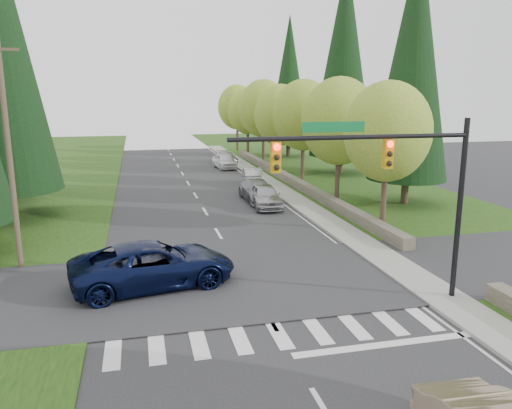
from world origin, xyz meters
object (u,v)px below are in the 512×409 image
object	(u,v)px
parked_car_d	(224,161)
parked_car_e	(227,157)
parked_car_c	(253,178)
suv_navy	(154,265)
parked_car_b	(258,191)
parked_car_a	(265,196)

from	to	relation	value
parked_car_d	parked_car_e	size ratio (longest dim) A/B	1.04
parked_car_c	parked_car_d	xyz separation A→B (m)	(-0.62, 10.66, 0.04)
suv_navy	parked_car_c	xyz separation A→B (m)	(8.99, 21.00, -0.19)
suv_navy	parked_car_b	world-z (taller)	suv_navy
parked_car_c	parked_car_d	world-z (taller)	parked_car_d
parked_car_a	parked_car_b	distance (m)	2.16
suv_navy	parked_car_d	xyz separation A→B (m)	(8.37, 31.65, -0.14)
parked_car_b	parked_car_a	bearing A→B (deg)	-91.02
suv_navy	parked_car_e	distance (m)	36.88
suv_navy	parked_car_c	world-z (taller)	suv_navy
parked_car_b	parked_car_d	bearing A→B (deg)	87.56
suv_navy	parked_car_c	size ratio (longest dim) A/B	1.49
suv_navy	parked_car_e	bearing A→B (deg)	-25.63
parked_car_a	parked_car_e	bearing A→B (deg)	89.96
parked_car_a	parked_car_d	distance (m)	18.73
parked_car_a	parked_car_c	xyz separation A→B (m)	(1.03, 8.07, -0.06)
suv_navy	parked_car_e	size ratio (longest dim) A/B	1.52
parked_car_a	parked_car_d	size ratio (longest dim) A/B	1.03
parked_car_c	parked_car_a	bearing A→B (deg)	-91.94
parked_car_a	parked_car_e	distance (m)	22.79
parked_car_b	parked_car_e	bearing A→B (deg)	85.09
suv_navy	parked_car_a	xyz separation A→B (m)	(7.96, 12.93, -0.12)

